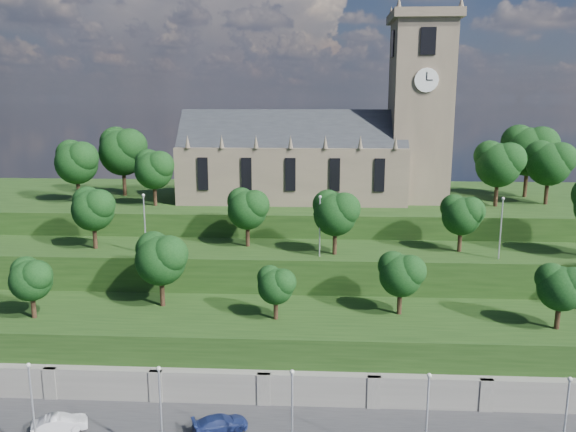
{
  "coord_description": "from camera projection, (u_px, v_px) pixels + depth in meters",
  "views": [
    {
      "loc": [
        -0.25,
        -35.59,
        29.47
      ],
      "look_at": [
        -3.8,
        30.0,
        15.8
      ],
      "focal_mm": 35.0,
      "sensor_mm": 36.0,
      "label": 1
    }
  ],
  "objects": [
    {
      "name": "retaining_wall",
      "position": [
        318.0,
        396.0,
        51.98
      ],
      "size": [
        160.0,
        2.1,
        5.0
      ],
      "color": "slate",
      "rests_on": "ground"
    },
    {
      "name": "embankment_lower",
      "position": [
        319.0,
        353.0,
        57.57
      ],
      "size": [
        160.0,
        12.0,
        8.0
      ],
      "primitive_type": "cube",
      "color": "#193511",
      "rests_on": "ground"
    },
    {
      "name": "embankment_upper",
      "position": [
        319.0,
        297.0,
        67.91
      ],
      "size": [
        160.0,
        10.0,
        12.0
      ],
      "primitive_type": "cube",
      "color": "#193511",
      "rests_on": "ground"
    },
    {
      "name": "hilltop",
      "position": [
        319.0,
        242.0,
        88.14
      ],
      "size": [
        160.0,
        32.0,
        15.0
      ],
      "primitive_type": "cube",
      "color": "#193511",
      "rests_on": "ground"
    },
    {
      "name": "church",
      "position": [
        326.0,
        148.0,
        81.11
      ],
      "size": [
        38.6,
        12.35,
        27.6
      ],
      "color": "brown",
      "rests_on": "hilltop"
    },
    {
      "name": "trees_lower",
      "position": [
        361.0,
        270.0,
        56.11
      ],
      "size": [
        66.59,
        8.78,
        7.92
      ],
      "color": "black",
      "rests_on": "embankment_lower"
    },
    {
      "name": "trees_upper",
      "position": [
        384.0,
        207.0,
        64.15
      ],
      "size": [
        64.33,
        8.49,
        9.26
      ],
      "color": "black",
      "rests_on": "embankment_upper"
    },
    {
      "name": "trees_hilltop",
      "position": [
        335.0,
        155.0,
        80.73
      ],
      "size": [
        72.89,
        16.23,
        10.81
      ],
      "color": "black",
      "rests_on": "hilltop"
    },
    {
      "name": "lamp_posts_promenade",
      "position": [
        292.0,
        411.0,
        41.99
      ],
      "size": [
        60.36,
        0.36,
        7.95
      ],
      "color": "#B2B2B7",
      "rests_on": "promenade"
    },
    {
      "name": "lamp_posts_upper",
      "position": [
        320.0,
        221.0,
        62.92
      ],
      "size": [
        40.36,
        0.36,
        7.03
      ],
      "color": "#B2B2B7",
      "rests_on": "embankment_upper"
    },
    {
      "name": "car_middle",
      "position": [
        60.0,
        424.0,
        47.18
      ],
      "size": [
        4.66,
        3.13,
        1.45
      ],
      "primitive_type": "imported",
      "rotation": [
        0.0,
        0.0,
        1.97
      ],
      "color": "silver",
      "rests_on": "promenade"
    },
    {
      "name": "car_right",
      "position": [
        220.0,
        423.0,
        47.31
      ],
      "size": [
        5.08,
        3.58,
        1.37
      ],
      "primitive_type": "imported",
      "rotation": [
        0.0,
        0.0,
        1.97
      ],
      "color": "navy",
      "rests_on": "promenade"
    }
  ]
}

